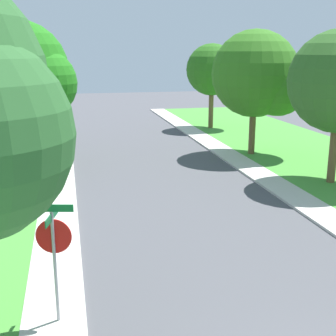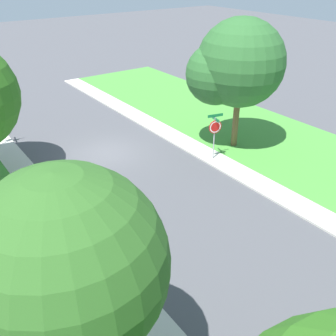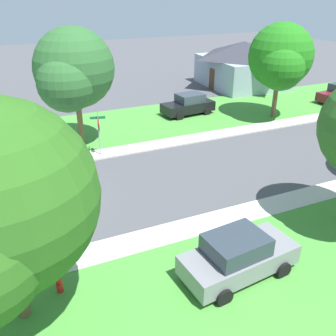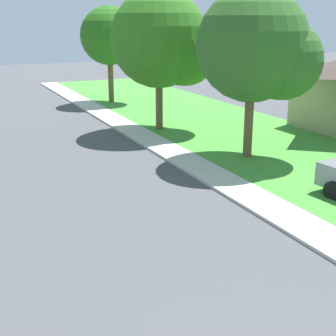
{
  "view_description": "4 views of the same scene",
  "coord_description": "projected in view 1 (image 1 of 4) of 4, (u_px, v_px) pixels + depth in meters",
  "views": [
    {
      "loc": [
        -4.16,
        -4.7,
        5.81
      ],
      "look_at": [
        -0.47,
        11.79,
        1.4
      ],
      "focal_mm": 48.25,
      "sensor_mm": 36.0,
      "label": 1
    },
    {
      "loc": [
        9.13,
        18.99,
        10.18
      ],
      "look_at": [
        -0.39,
        5.74,
        1.4
      ],
      "focal_mm": 41.62,
      "sensor_mm": 36.0,
      "label": 2
    },
    {
      "loc": [
        16.47,
        -0.45,
        9.54
      ],
      "look_at": [
        1.35,
        6.3,
        1.4
      ],
      "focal_mm": 39.37,
      "sensor_mm": 36.0,
      "label": 3
    },
    {
      "loc": [
        -3.91,
        -3.42,
        5.56
      ],
      "look_at": [
        1.75,
        8.71,
        1.4
      ],
      "focal_mm": 51.81,
      "sensor_mm": 36.0,
      "label": 4
    }
  ],
  "objects": [
    {
      "name": "car_maroon_behind_trees",
      "position": [
        22.0,
        125.0,
        30.81
      ],
      "size": [
        2.34,
        4.45,
        1.76
      ],
      "color": "maroon",
      "rests_on": "ground"
    },
    {
      "name": "tree_corner_large",
      "position": [
        25.0,
        74.0,
        22.2
      ],
      "size": [
        5.26,
        4.89,
        7.32
      ],
      "color": "brown",
      "rests_on": "ground"
    },
    {
      "name": "sidewalk_east",
      "position": [
        286.0,
        191.0,
        19.1
      ],
      "size": [
        1.4,
        56.0,
        0.1
      ],
      "primitive_type": "cube",
      "color": "beige",
      "rests_on": "ground"
    },
    {
      "name": "tree_sidewalk_mid",
      "position": [
        215.0,
        72.0,
        33.48
      ],
      "size": [
        4.1,
        3.81,
        6.34
      ],
      "color": "brown",
      "rests_on": "ground"
    },
    {
      "name": "sidewalk_west",
      "position": [
        58.0,
        207.0,
        17.11
      ],
      "size": [
        1.4,
        56.0,
        0.1
      ],
      "primitive_type": "cube",
      "color": "beige",
      "rests_on": "ground"
    },
    {
      "name": "tree_across_left",
      "position": [
        261.0,
        77.0,
        24.69
      ],
      "size": [
        5.13,
        4.77,
        6.97
      ],
      "color": "brown",
      "rests_on": "ground"
    },
    {
      "name": "stop_sign_far_corner",
      "position": [
        54.0,
        244.0,
        9.44
      ],
      "size": [
        0.9,
        0.9,
        2.77
      ],
      "color": "#9E9EA3",
      "rests_on": "ground"
    }
  ]
}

